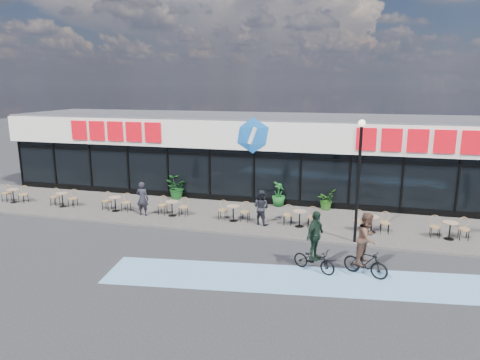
% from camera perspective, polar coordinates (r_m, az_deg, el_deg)
% --- Properties ---
extents(ground, '(120.00, 120.00, 0.00)m').
position_cam_1_polar(ground, '(16.97, -3.68, -9.53)').
color(ground, '#28282B').
rests_on(ground, ground).
extents(sidewalk, '(44.00, 5.00, 0.10)m').
position_cam_1_polar(sidewalk, '(21.01, 0.26, -4.94)').
color(sidewalk, '#5B5550').
rests_on(sidewalk, ground).
extents(bike_lane, '(14.17, 4.13, 0.01)m').
position_cam_1_polar(bike_lane, '(14.86, 9.54, -13.03)').
color(bike_lane, '#6DA1CF').
rests_on(bike_lane, ground).
extents(building, '(30.60, 6.57, 4.75)m').
position_cam_1_polar(building, '(25.64, 3.37, 3.52)').
color(building, black).
rests_on(building, ground).
extents(lamp_post, '(0.28, 0.28, 4.97)m').
position_cam_1_polar(lamp_post, '(17.48, 15.57, 1.19)').
color(lamp_post, black).
rests_on(lamp_post, sidewalk).
extents(bistro_set_0, '(1.54, 0.62, 0.90)m').
position_cam_1_polar(bistro_set_0, '(26.35, -27.86, -1.65)').
color(bistro_set_0, tan).
rests_on(bistro_set_0, sidewalk).
extents(bistro_set_1, '(1.54, 0.62, 0.90)m').
position_cam_1_polar(bistro_set_1, '(24.37, -22.47, -2.20)').
color(bistro_set_1, tan).
rests_on(bistro_set_1, sidewalk).
extents(bistro_set_2, '(1.54, 0.62, 0.90)m').
position_cam_1_polar(bistro_set_2, '(22.64, -16.18, -2.82)').
color(bistro_set_2, tan).
rests_on(bistro_set_2, sidewalk).
extents(bistro_set_3, '(1.54, 0.62, 0.90)m').
position_cam_1_polar(bistro_set_3, '(21.22, -8.95, -3.49)').
color(bistro_set_3, tan).
rests_on(bistro_set_3, sidewalk).
extents(bistro_set_4, '(1.54, 0.62, 0.90)m').
position_cam_1_polar(bistro_set_4, '(20.19, -0.83, -4.17)').
color(bistro_set_4, tan).
rests_on(bistro_set_4, sidewalk).
extents(bistro_set_5, '(1.54, 0.62, 0.90)m').
position_cam_1_polar(bistro_set_5, '(19.61, 7.99, -4.81)').
color(bistro_set_5, tan).
rests_on(bistro_set_5, sidewalk).
extents(bistro_set_6, '(1.54, 0.62, 0.90)m').
position_cam_1_polar(bistro_set_6, '(19.51, 17.13, -5.36)').
color(bistro_set_6, tan).
rests_on(bistro_set_6, sidewalk).
extents(bistro_set_7, '(1.54, 0.62, 0.90)m').
position_cam_1_polar(bistro_set_7, '(19.90, 26.15, -5.77)').
color(bistro_set_7, tan).
rests_on(bistro_set_7, sidewalk).
extents(potted_plant_left, '(1.22, 1.07, 1.30)m').
position_cam_1_polar(potted_plant_left, '(24.18, -8.64, -1.00)').
color(potted_plant_left, '#164D1A').
rests_on(potted_plant_left, sidewalk).
extents(potted_plant_mid, '(0.77, 0.77, 1.29)m').
position_cam_1_polar(potted_plant_mid, '(22.64, 5.16, -1.86)').
color(potted_plant_mid, '#164F1C').
rests_on(potted_plant_mid, sidewalk).
extents(potted_plant_right, '(1.06, 1.14, 1.04)m').
position_cam_1_polar(potted_plant_right, '(22.37, 11.39, -2.57)').
color(potted_plant_right, '#255919').
rests_on(potted_plant_right, sidewalk).
extents(patron_left, '(0.63, 0.42, 1.69)m').
position_cam_1_polar(patron_left, '(21.40, -12.89, -2.44)').
color(patron_left, '#212129').
rests_on(patron_left, sidewalk).
extents(patron_right, '(0.95, 0.85, 1.62)m').
position_cam_1_polar(patron_right, '(19.57, 2.84, -3.65)').
color(patron_right, black).
rests_on(patron_right, sidewalk).
extents(cyclist_a, '(1.69, 1.17, 2.19)m').
position_cam_1_polar(cyclist_a, '(15.21, 9.91, -8.89)').
color(cyclist_a, black).
rests_on(cyclist_a, ground).
extents(cyclist_b, '(1.63, 1.07, 2.24)m').
position_cam_1_polar(cyclist_b, '(15.20, 16.51, -8.68)').
color(cyclist_b, black).
rests_on(cyclist_b, ground).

